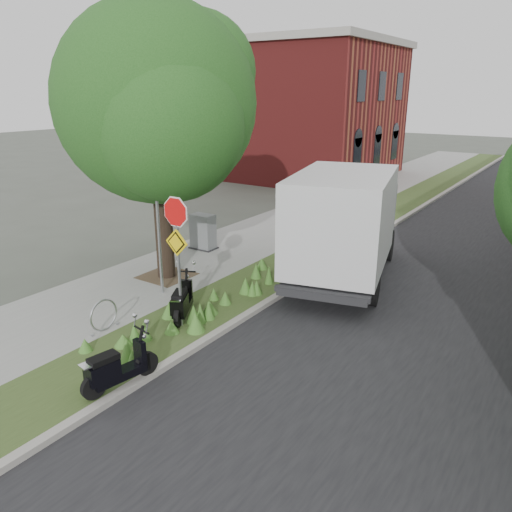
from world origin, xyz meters
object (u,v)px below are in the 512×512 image
(box_truck, at_px, (345,220))
(utility_cabinet, at_px, (203,232))
(sign_assembly, at_px, (177,236))
(scooter_near, at_px, (181,305))
(scooter_far, at_px, (112,372))

(box_truck, relative_size, utility_cabinet, 5.38)
(sign_assembly, bearing_deg, utility_cabinet, 124.91)
(scooter_near, height_order, box_truck, box_truck)
(sign_assembly, distance_m, scooter_far, 3.36)
(scooter_far, distance_m, utility_cabinet, 8.73)
(scooter_near, xyz_separation_m, utility_cabinet, (-3.23, 4.67, 0.21))
(box_truck, bearing_deg, utility_cabinet, -176.51)
(scooter_near, height_order, utility_cabinet, utility_cabinet)
(scooter_near, distance_m, box_truck, 5.51)
(utility_cabinet, bearing_deg, scooter_far, -61.11)
(sign_assembly, distance_m, scooter_near, 1.87)
(sign_assembly, xyz_separation_m, scooter_far, (0.77, -2.70, -1.84))
(sign_assembly, distance_m, box_truck, 5.55)
(sign_assembly, height_order, box_truck, sign_assembly)
(scooter_far, distance_m, box_truck, 8.12)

